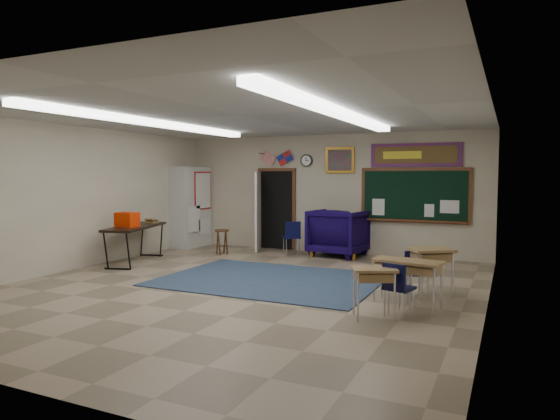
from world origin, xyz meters
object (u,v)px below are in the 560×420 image
at_px(student_desk_front_left, 393,278).
at_px(folding_table, 135,242).
at_px(wooden_stool, 222,242).
at_px(wingback_armchair, 339,232).
at_px(student_desk_front_right, 431,270).

relative_size(student_desk_front_left, folding_table, 0.32).
xyz_separation_m(folding_table, wooden_stool, (1.16, 1.83, -0.14)).
bearing_deg(wingback_armchair, folding_table, 43.42).
bearing_deg(wingback_armchair, wooden_stool, 27.70).
bearing_deg(folding_table, wingback_armchair, 19.78).
xyz_separation_m(wingback_armchair, wooden_stool, (-2.71, -1.03, -0.26)).
bearing_deg(wooden_stool, wingback_armchair, 20.71).
height_order(student_desk_front_left, student_desk_front_right, student_desk_front_right).
height_order(wingback_armchair, student_desk_front_left, wingback_armchair).
xyz_separation_m(student_desk_front_left, student_desk_front_right, (0.48, 0.60, 0.06)).
bearing_deg(wooden_stool, student_desk_front_left, -30.67).
bearing_deg(student_desk_front_left, student_desk_front_right, 57.85).
distance_m(wingback_armchair, student_desk_front_right, 4.25).
relative_size(wingback_armchair, folding_table, 0.59).
distance_m(student_desk_front_right, wooden_stool, 5.84).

